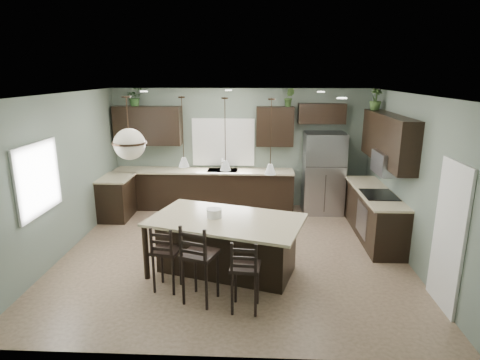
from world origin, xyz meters
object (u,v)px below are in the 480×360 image
Objects in this scene: kitchen_island at (226,246)px; bar_stool_center at (200,263)px; refrigerator at (323,173)px; serving_dish at (214,213)px; bar_stool_left at (167,257)px; plant_back_left at (135,97)px; bar_stool_right at (245,274)px.

kitchen_island is 1.99× the size of bar_stool_center.
refrigerator is 3.67m from kitchen_island.
serving_dish is 0.23× the size of bar_stool_left.
plant_back_left reaches higher than refrigerator.
plant_back_left is at bearing 123.45° from serving_dish.
serving_dish is at bearing 103.06° from bar_stool_center.
refrigerator is 1.57× the size of bar_stool_center.
kitchen_island is 4.57m from plant_back_left.
plant_back_left is at bearing 121.15° from bar_stool_left.
bar_stool_center reaches higher than kitchen_island.
bar_stool_right is at bearing -64.24° from serving_dish.
plant_back_left reaches higher than bar_stool_center.
bar_stool_left is at bearing -127.97° from refrigerator.
kitchen_island is 9.79× the size of serving_dish.
refrigerator reaches higher than bar_stool_right.
kitchen_island is 2.30× the size of bar_stool_left.
refrigerator reaches higher than bar_stool_center.
bar_stool_center is at bearing -120.22° from refrigerator.
serving_dish is 1.31m from bar_stool_right.
bar_stool_left is at bearing -129.54° from kitchen_island.
refrigerator is 4.60m from bar_stool_left.
refrigerator reaches higher than kitchen_island.
bar_stool_right is (1.17, -0.49, 0.01)m from bar_stool_left.
plant_back_left reaches higher than bar_stool_right.
bar_stool_center is 1.13× the size of bar_stool_right.
plant_back_left is (-2.04, 4.14, 2.02)m from bar_stool_center.
bar_stool_right is at bearing 2.75° from bar_stool_center.
kitchen_island is 1.10m from bar_stool_right.
bar_stool_center is at bearing -96.32° from serving_dish.
serving_dish is at bearing -125.97° from refrigerator.
serving_dish is 1.00m from bar_stool_center.
serving_dish is 0.20× the size of bar_stool_center.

